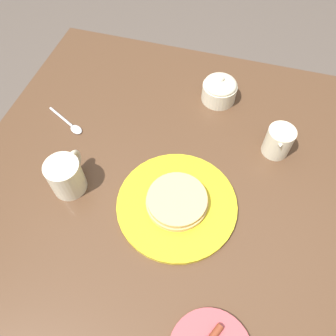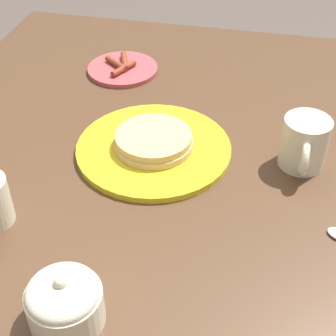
{
  "view_description": "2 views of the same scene",
  "coord_description": "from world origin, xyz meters",
  "views": [
    {
      "loc": [
        -0.34,
        -0.1,
        1.45
      ],
      "look_at": [
        0.07,
        0.01,
        0.79
      ],
      "focal_mm": 35.0,
      "sensor_mm": 36.0,
      "label": 1
    },
    {
      "loc": [
        0.72,
        0.16,
        1.33
      ],
      "look_at": [
        0.07,
        0.01,
        0.79
      ],
      "focal_mm": 55.0,
      "sensor_mm": 36.0,
      "label": 2
    }
  ],
  "objects": [
    {
      "name": "dining_table",
      "position": [
        0.0,
        0.0,
        0.63
      ],
      "size": [
        1.12,
        1.03,
        0.76
      ],
      "color": "#4C3321",
      "rests_on": "ground_plane"
    },
    {
      "name": "pancake_plate",
      "position": [
        -0.01,
        -0.03,
        0.77
      ],
      "size": [
        0.28,
        0.28,
        0.04
      ],
      "color": "gold",
      "rests_on": "dining_table"
    },
    {
      "name": "side_plate_bacon",
      "position": [
        -0.28,
        -0.17,
        0.76
      ],
      "size": [
        0.16,
        0.16,
        0.02
      ],
      "color": "#B2474C",
      "rests_on": "dining_table"
    },
    {
      "name": "coffee_mug",
      "position": [
        -0.02,
        0.23,
        0.8
      ],
      "size": [
        0.11,
        0.08,
        0.09
      ],
      "color": "beige",
      "rests_on": "dining_table"
    },
    {
      "name": "sugar_bowl",
      "position": [
        0.36,
        -0.05,
        0.79
      ],
      "size": [
        0.1,
        0.1,
        0.08
      ],
      "color": "beige",
      "rests_on": "dining_table"
    }
  ]
}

